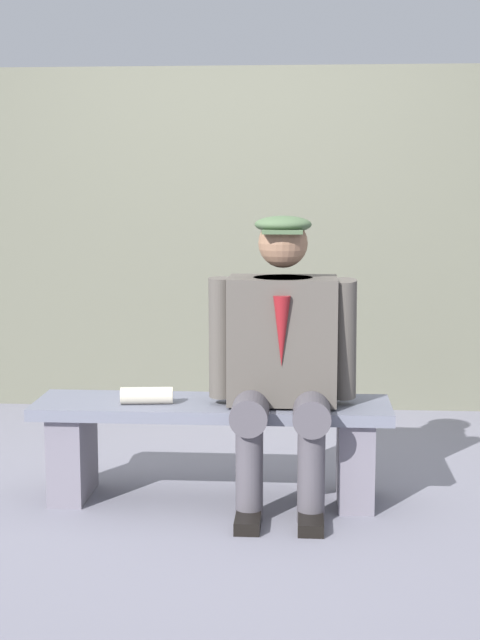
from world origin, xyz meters
TOP-DOWN VIEW (x-y plane):
  - ground_plane at (0.00, 0.00)m, footprint 30.00×30.00m
  - bench at (0.00, 0.00)m, footprint 1.50×0.39m
  - seated_man at (-0.29, 0.05)m, footprint 0.62×0.57m
  - rolled_magazine at (0.27, 0.05)m, footprint 0.22×0.09m
  - stadium_wall at (0.00, -1.80)m, footprint 12.00×0.24m

SIDE VIEW (x-z plane):
  - ground_plane at x=0.00m, z-range 0.00..0.00m
  - bench at x=0.00m, z-range 0.07..0.50m
  - rolled_magazine at x=0.27m, z-range 0.43..0.50m
  - seated_man at x=-0.29m, z-range 0.05..1.26m
  - stadium_wall at x=0.00m, z-range 0.00..2.01m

